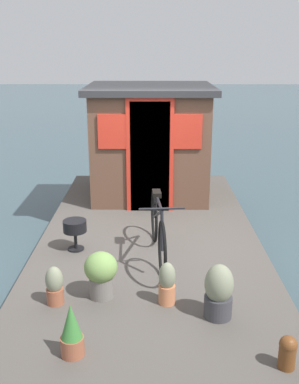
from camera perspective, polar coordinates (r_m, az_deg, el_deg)
ground_plane at (r=6.43m, az=0.01°, el=-9.08°), size 60.00×60.00×0.00m
houseboat_deck at (r=6.34m, az=0.01°, el=-7.33°), size 5.98×2.94×0.43m
houseboat_cabin at (r=7.76m, az=0.08°, el=6.43°), size 1.90×2.07×1.86m
bicycle at (r=5.49m, az=1.06°, el=-4.68°), size 1.72×0.50×0.81m
potted_plant_basil at (r=4.46m, az=8.64°, el=-12.23°), size 0.27×0.27×0.54m
potted_plant_ivy at (r=4.64m, az=2.20°, el=-11.37°), size 0.17×0.17×0.45m
potted_plant_lavender at (r=4.75m, az=-6.09°, el=-9.99°), size 0.34×0.34×0.49m
potted_plant_fern at (r=4.74m, az=-11.78°, el=-11.40°), size 0.18×0.18×0.41m
potted_plant_succulent at (r=4.00m, az=-9.71°, el=-16.80°), size 0.20×0.20×0.48m
charcoal_grill at (r=5.82m, az=-9.31°, el=-4.44°), size 0.29×0.29×0.40m
mooring_bollard at (r=4.02m, az=16.88°, el=-18.50°), size 0.15×0.15×0.29m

